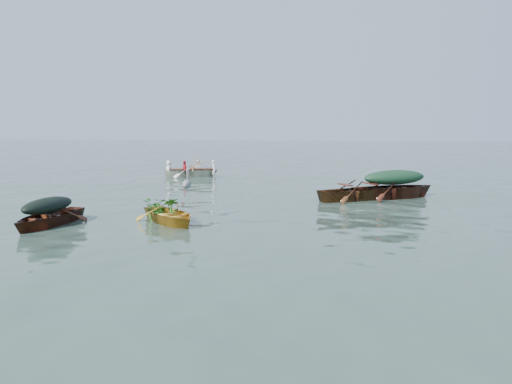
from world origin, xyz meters
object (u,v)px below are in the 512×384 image
(dark_covered_boat, at_px, (49,226))
(open_wooden_boat, at_px, (357,200))
(rowed_boat, at_px, (192,177))
(heron, at_px, (187,189))
(yellow_dinghy, at_px, (170,223))
(green_tarp_boat, at_px, (394,198))

(dark_covered_boat, xyz_separation_m, open_wooden_boat, (8.16, 5.57, 0.00))
(rowed_boat, xyz_separation_m, heron, (2.88, -11.05, 0.85))
(heron, bearing_deg, open_wooden_boat, -0.13)
(yellow_dinghy, relative_size, rowed_boat, 0.79)
(dark_covered_boat, bearing_deg, open_wooden_boat, 42.05)
(yellow_dinghy, distance_m, green_tarp_boat, 8.46)
(rowed_boat, bearing_deg, heron, 173.61)
(green_tarp_boat, bearing_deg, rowed_boat, 30.10)
(green_tarp_boat, bearing_deg, open_wooden_boat, 90.00)
(open_wooden_boat, height_order, heron, heron)
(heron, bearing_deg, yellow_dinghy, -174.81)
(dark_covered_boat, bearing_deg, rowed_boat, 95.55)
(dark_covered_boat, bearing_deg, green_tarp_boat, 40.99)
(yellow_dinghy, xyz_separation_m, green_tarp_boat, (6.49, 5.42, 0.00))
(rowed_boat, bearing_deg, open_wooden_boat, -151.95)
(yellow_dinghy, distance_m, heron, 1.01)
(dark_covered_boat, xyz_separation_m, heron, (3.35, 1.20, 0.85))
(yellow_dinghy, relative_size, dark_covered_boat, 0.91)
(yellow_dinghy, distance_m, rowed_boat, 11.73)
(yellow_dinghy, bearing_deg, dark_covered_boat, 152.47)
(open_wooden_boat, xyz_separation_m, rowed_boat, (-7.69, 6.67, 0.00))
(yellow_dinghy, relative_size, heron, 3.19)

